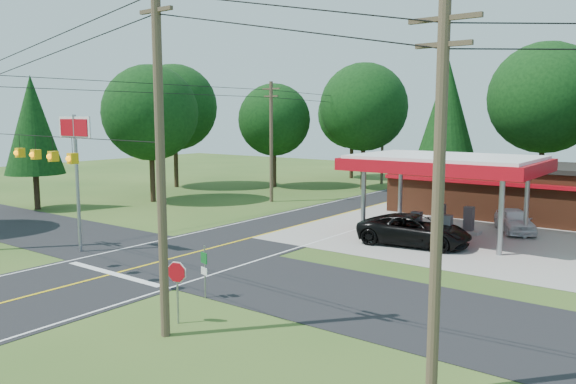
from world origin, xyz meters
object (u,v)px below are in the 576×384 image
Objects in this scene: sedan_car at (515,221)px; octagonal_stop_sign at (177,278)px; gas_canopy at (445,166)px; suv_car at (414,230)px; big_stop_sign at (76,150)px.

octagonal_stop_sign is (-5.00, -23.01, 0.90)m from sedan_car.
gas_canopy is at bearing 84.00° from octagonal_stop_sign.
big_stop_sign reaches higher than suv_car.
gas_canopy reaches higher than octagonal_stop_sign.
octagonal_stop_sign is (-1.50, -16.01, 0.78)m from suv_car.
sedan_car is 0.60× the size of big_stop_sign.
suv_car is at bearing -99.46° from gas_canopy.
suv_car is 18.63m from big_stop_sign.
suv_car is 7.83m from sedan_car.
suv_car is 16.10m from octagonal_stop_sign.
octagonal_stop_sign is at bearing 166.31° from suv_car.
gas_canopy is 20.56m from big_stop_sign.
gas_canopy is at bearing -17.80° from suv_car.
gas_canopy is 1.47× the size of big_stop_sign.
suv_car is 0.85× the size of big_stop_sign.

